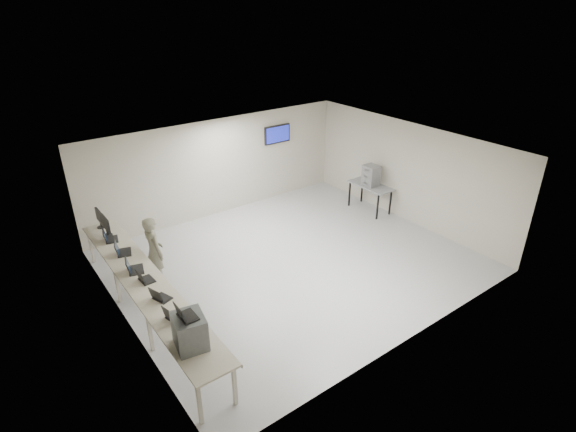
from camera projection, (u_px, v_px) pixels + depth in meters
room at (293, 208)px, 10.38m from camera, size 8.01×7.01×2.81m
workbench at (145, 284)px, 8.66m from camera, size 0.76×6.00×0.90m
equipment_box at (190, 331)px, 6.91m from camera, size 0.55×0.61×0.55m
laptop_on_box at (184, 315)px, 6.73m from camera, size 0.28×0.34×0.26m
laptop_0 at (173, 317)px, 7.55m from camera, size 0.35×0.38×0.26m
laptop_1 at (159, 297)px, 8.06m from camera, size 0.35×0.38×0.25m
laptop_2 at (144, 278)px, 8.57m from camera, size 0.29×0.34×0.25m
laptop_3 at (133, 268)px, 8.88m from camera, size 0.42×0.45×0.31m
laptop_4 at (121, 251)px, 9.49m from camera, size 0.41×0.45×0.30m
laptop_5 at (109, 238)px, 9.99m from camera, size 0.37×0.41×0.28m
monitor_near at (106, 224)px, 10.12m from camera, size 0.21×0.47×0.46m
monitor_far at (100, 217)px, 10.48m from camera, size 0.20×0.45×0.45m
soldier at (154, 252)px, 9.73m from camera, size 0.43×0.63×1.65m
side_table at (370, 187)px, 13.24m from camera, size 0.63×1.36×0.81m
storage_bins at (371, 175)px, 13.06m from camera, size 0.38×0.43×0.61m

